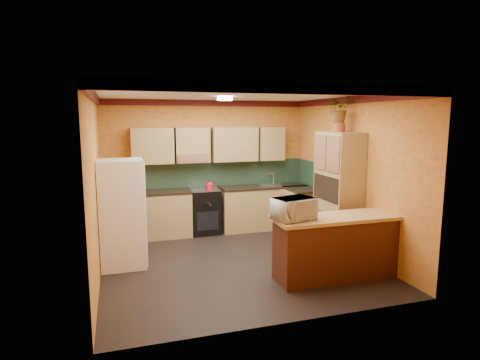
% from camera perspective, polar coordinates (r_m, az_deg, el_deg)
% --- Properties ---
extents(room_shell, '(4.24, 4.24, 2.72)m').
position_cam_1_polar(room_shell, '(6.59, -1.22, 6.67)').
color(room_shell, black).
rests_on(room_shell, ground).
extents(base_cabinets_back, '(3.65, 0.60, 0.88)m').
position_cam_1_polar(base_cabinets_back, '(8.39, -0.89, -4.27)').
color(base_cabinets_back, tan).
rests_on(base_cabinets_back, ground).
extents(countertop_back, '(3.65, 0.62, 0.04)m').
position_cam_1_polar(countertop_back, '(8.30, -0.90, -1.17)').
color(countertop_back, black).
rests_on(countertop_back, base_cabinets_back).
extents(stove, '(0.58, 0.58, 0.91)m').
position_cam_1_polar(stove, '(8.24, -5.08, -4.44)').
color(stove, black).
rests_on(stove, ground).
extents(kettle, '(0.22, 0.22, 0.18)m').
position_cam_1_polar(kettle, '(8.10, -4.36, -0.72)').
color(kettle, '#AE0B26').
rests_on(kettle, stove).
extents(sink, '(0.48, 0.40, 0.03)m').
position_cam_1_polar(sink, '(8.54, 4.10, -0.67)').
color(sink, silver).
rests_on(sink, countertop_back).
extents(base_cabinets_right, '(0.60, 0.80, 0.88)m').
position_cam_1_polar(base_cabinets_right, '(8.34, 8.83, -4.45)').
color(base_cabinets_right, tan).
rests_on(base_cabinets_right, ground).
extents(countertop_right, '(0.62, 0.80, 0.04)m').
position_cam_1_polar(countertop_right, '(8.25, 8.90, -1.34)').
color(countertop_right, black).
rests_on(countertop_right, base_cabinets_right).
extents(fridge, '(0.68, 0.66, 1.70)m').
position_cam_1_polar(fridge, '(6.57, -16.44, -4.60)').
color(fridge, white).
rests_on(fridge, ground).
extents(pantry, '(0.48, 0.90, 2.10)m').
position_cam_1_polar(pantry, '(7.15, 13.75, -1.80)').
color(pantry, tan).
rests_on(pantry, ground).
extents(fern_pot, '(0.22, 0.22, 0.16)m').
position_cam_1_polar(fern_pot, '(7.08, 13.88, 7.30)').
color(fern_pot, '#9A4525').
rests_on(fern_pot, pantry).
extents(fern, '(0.47, 0.42, 0.48)m').
position_cam_1_polar(fern, '(7.08, 13.97, 9.89)').
color(fern, tan).
rests_on(fern, fern_pot).
extents(breakfast_bar, '(1.80, 0.55, 0.88)m').
position_cam_1_polar(breakfast_bar, '(6.12, 13.52, -9.47)').
color(breakfast_bar, '#461A10').
rests_on(breakfast_bar, ground).
extents(bar_top, '(1.90, 0.65, 0.05)m').
position_cam_1_polar(bar_top, '(5.99, 13.68, -5.23)').
color(bar_top, '#DCB16B').
rests_on(bar_top, breakfast_bar).
extents(microwave, '(0.64, 0.51, 0.31)m').
position_cam_1_polar(microwave, '(5.63, 7.65, -4.07)').
color(microwave, white).
rests_on(microwave, bar_top).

